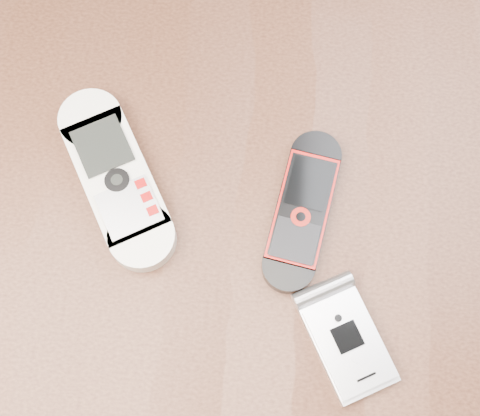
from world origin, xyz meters
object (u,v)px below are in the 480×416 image
object	(u,v)px
table	(235,243)
nokia_black_red	(302,210)
nokia_white	(116,177)
motorola_razr	(347,341)

from	to	relation	value
table	nokia_black_red	size ratio (longest dim) A/B	8.45
nokia_white	motorola_razr	size ratio (longest dim) A/B	1.75
nokia_white	nokia_black_red	bearing A→B (deg)	-35.06
table	nokia_white	bearing A→B (deg)	168.33
nokia_black_red	motorola_razr	distance (m)	0.11
table	motorola_razr	world-z (taller)	motorola_razr
table	nokia_black_red	distance (m)	0.13
table	nokia_white	distance (m)	0.15
table	nokia_black_red	bearing A→B (deg)	2.53
table	nokia_black_red	xyz separation A→B (m)	(0.06, 0.00, 0.11)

